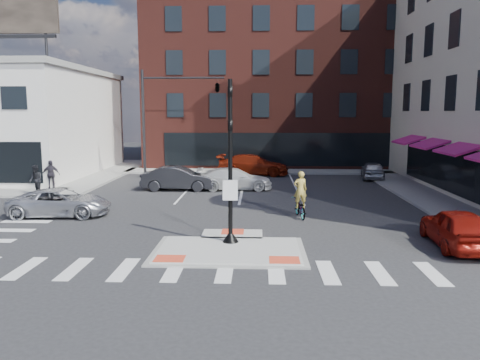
{
  "coord_description": "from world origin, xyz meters",
  "views": [
    {
      "loc": [
        1.03,
        -16.56,
        4.93
      ],
      "look_at": [
        0.23,
        3.58,
        2.0
      ],
      "focal_mm": 35.0,
      "sensor_mm": 36.0,
      "label": 1
    }
  ],
  "objects_px": {
    "cyclist": "(300,202)",
    "red_sedan": "(457,228)",
    "bg_car_red": "(253,165)",
    "pedestrian_a": "(36,180)",
    "bg_car_dark": "(178,178)",
    "bg_car_silver": "(373,170)",
    "pedestrian_b": "(51,175)",
    "silver_suv": "(60,203)",
    "white_pickup": "(235,179)"
  },
  "relations": [
    {
      "from": "pedestrian_a",
      "to": "silver_suv",
      "type": "bearing_deg",
      "value": -15.36
    },
    {
      "from": "silver_suv",
      "to": "red_sedan",
      "type": "height_order",
      "value": "red_sedan"
    },
    {
      "from": "bg_car_silver",
      "to": "pedestrian_a",
      "type": "xyz_separation_m",
      "value": [
        -21.5,
        -8.14,
        0.35
      ]
    },
    {
      "from": "pedestrian_b",
      "to": "pedestrian_a",
      "type": "bearing_deg",
      "value": -107.16
    },
    {
      "from": "bg_car_silver",
      "to": "red_sedan",
      "type": "bearing_deg",
      "value": 95.78
    },
    {
      "from": "silver_suv",
      "to": "cyclist",
      "type": "xyz_separation_m",
      "value": [
        11.42,
        0.14,
        0.09
      ]
    },
    {
      "from": "red_sedan",
      "to": "bg_car_silver",
      "type": "bearing_deg",
      "value": -91.05
    },
    {
      "from": "bg_car_dark",
      "to": "pedestrian_a",
      "type": "distance_m",
      "value": 8.38
    },
    {
      "from": "cyclist",
      "to": "pedestrian_b",
      "type": "bearing_deg",
      "value": -33.37
    },
    {
      "from": "red_sedan",
      "to": "bg_car_red",
      "type": "height_order",
      "value": "bg_car_red"
    },
    {
      "from": "cyclist",
      "to": "red_sedan",
      "type": "bearing_deg",
      "value": 129.83
    },
    {
      "from": "silver_suv",
      "to": "bg_car_silver",
      "type": "relative_size",
      "value": 1.2
    },
    {
      "from": "pedestrian_a",
      "to": "pedestrian_b",
      "type": "distance_m",
      "value": 2.0
    },
    {
      "from": "red_sedan",
      "to": "bg_car_dark",
      "type": "xyz_separation_m",
      "value": [
        -12.39,
        12.23,
        0.03
      ]
    },
    {
      "from": "pedestrian_a",
      "to": "pedestrian_b",
      "type": "xyz_separation_m",
      "value": [
        0.0,
        2.0,
        0.04
      ]
    },
    {
      "from": "silver_suv",
      "to": "pedestrian_b",
      "type": "height_order",
      "value": "pedestrian_b"
    },
    {
      "from": "bg_car_silver",
      "to": "pedestrian_b",
      "type": "distance_m",
      "value": 22.36
    },
    {
      "from": "red_sedan",
      "to": "pedestrian_a",
      "type": "xyz_separation_m",
      "value": [
        -20.33,
        9.55,
        0.28
      ]
    },
    {
      "from": "silver_suv",
      "to": "cyclist",
      "type": "relative_size",
      "value": 2.13
    },
    {
      "from": "bg_car_red",
      "to": "silver_suv",
      "type": "bearing_deg",
      "value": 157.16
    },
    {
      "from": "cyclist",
      "to": "silver_suv",
      "type": "bearing_deg",
      "value": -8.08
    },
    {
      "from": "white_pickup",
      "to": "pedestrian_a",
      "type": "relative_size",
      "value": 2.77
    },
    {
      "from": "bg_car_dark",
      "to": "cyclist",
      "type": "distance_m",
      "value": 10.33
    },
    {
      "from": "red_sedan",
      "to": "bg_car_silver",
      "type": "relative_size",
      "value": 1.1
    },
    {
      "from": "white_pickup",
      "to": "pedestrian_b",
      "type": "bearing_deg",
      "value": 92.18
    },
    {
      "from": "bg_car_silver",
      "to": "pedestrian_b",
      "type": "relative_size",
      "value": 2.16
    },
    {
      "from": "bg_car_dark",
      "to": "bg_car_silver",
      "type": "bearing_deg",
      "value": -68.3
    },
    {
      "from": "red_sedan",
      "to": "bg_car_dark",
      "type": "distance_m",
      "value": 17.41
    },
    {
      "from": "pedestrian_a",
      "to": "bg_car_silver",
      "type": "bearing_deg",
      "value": 59.79
    },
    {
      "from": "bg_car_red",
      "to": "bg_car_dark",
      "type": "bearing_deg",
      "value": 155.89
    },
    {
      "from": "white_pickup",
      "to": "pedestrian_a",
      "type": "distance_m",
      "value": 11.9
    },
    {
      "from": "cyclist",
      "to": "pedestrian_b",
      "type": "relative_size",
      "value": 1.22
    },
    {
      "from": "bg_car_red",
      "to": "pedestrian_a",
      "type": "xyz_separation_m",
      "value": [
        -12.61,
        -10.11,
        0.2
      ]
    },
    {
      "from": "bg_car_red",
      "to": "pedestrian_b",
      "type": "bearing_deg",
      "value": 130.77
    },
    {
      "from": "bg_car_red",
      "to": "pedestrian_a",
      "type": "height_order",
      "value": "pedestrian_a"
    },
    {
      "from": "bg_car_silver",
      "to": "bg_car_red",
      "type": "xyz_separation_m",
      "value": [
        -8.89,
        1.96,
        0.14
      ]
    },
    {
      "from": "bg_car_red",
      "to": "cyclist",
      "type": "distance_m",
      "value": 15.16
    },
    {
      "from": "silver_suv",
      "to": "white_pickup",
      "type": "distance_m",
      "value": 11.26
    },
    {
      "from": "white_pickup",
      "to": "pedestrian_b",
      "type": "distance_m",
      "value": 11.56
    },
    {
      "from": "silver_suv",
      "to": "red_sedan",
      "type": "distance_m",
      "value": 17.36
    },
    {
      "from": "red_sedan",
      "to": "cyclist",
      "type": "bearing_deg",
      "value": -38.65
    },
    {
      "from": "white_pickup",
      "to": "cyclist",
      "type": "bearing_deg",
      "value": -158.83
    },
    {
      "from": "cyclist",
      "to": "pedestrian_a",
      "type": "xyz_separation_m",
      "value": [
        -15.0,
        4.86,
        0.27
      ]
    },
    {
      "from": "white_pickup",
      "to": "bg_car_red",
      "type": "distance_m",
      "value": 7.19
    },
    {
      "from": "red_sedan",
      "to": "bg_car_dark",
      "type": "relative_size",
      "value": 0.93
    },
    {
      "from": "bg_car_dark",
      "to": "bg_car_red",
      "type": "height_order",
      "value": "bg_car_red"
    },
    {
      "from": "bg_car_dark",
      "to": "pedestrian_a",
      "type": "bearing_deg",
      "value": 108.37
    },
    {
      "from": "red_sedan",
      "to": "pedestrian_b",
      "type": "xyz_separation_m",
      "value": [
        -20.33,
        11.55,
        0.32
      ]
    },
    {
      "from": "silver_suv",
      "to": "white_pickup",
      "type": "relative_size",
      "value": 0.99
    },
    {
      "from": "white_pickup",
      "to": "bg_car_silver",
      "type": "distance_m",
      "value": 11.24
    }
  ]
}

